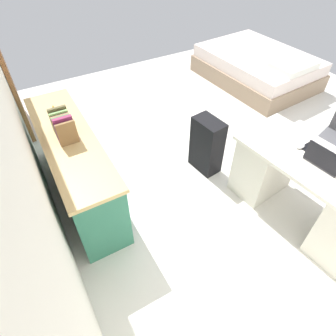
% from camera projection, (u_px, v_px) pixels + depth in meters
% --- Properties ---
extents(ground_plane, '(5.79, 5.79, 0.00)m').
position_uv_depth(ground_plane, '(233.00, 143.00, 3.88)').
color(ground_plane, silver).
extents(wall_back, '(4.68, 0.10, 2.57)m').
position_uv_depth(wall_back, '(5.00, 110.00, 2.14)').
color(wall_back, white).
rests_on(wall_back, ground_plane).
extents(door_wooden, '(0.88, 0.05, 2.04)m').
position_uv_depth(door_wooden, '(0.00, 55.00, 3.46)').
color(door_wooden, brown).
rests_on(door_wooden, ground_plane).
extents(desk, '(1.50, 0.82, 0.74)m').
position_uv_depth(desk, '(305.00, 190.00, 2.77)').
color(desk, silver).
rests_on(desk, ground_plane).
extents(credenza, '(1.80, 0.48, 0.79)m').
position_uv_depth(credenza, '(76.00, 167.00, 2.98)').
color(credenza, '#2D7056').
rests_on(credenza, ground_plane).
extents(bed, '(2.00, 1.53, 0.58)m').
position_uv_depth(bed, '(257.00, 67.00, 4.97)').
color(bed, gray).
rests_on(bed, ground_plane).
extents(suitcase_black, '(0.38, 0.26, 0.68)m').
position_uv_depth(suitcase_black, '(207.00, 145.00, 3.32)').
color(suitcase_black, black).
rests_on(suitcase_black, ground_plane).
extents(laptop, '(0.33, 0.25, 0.21)m').
position_uv_depth(laptop, '(325.00, 160.00, 2.47)').
color(laptop, '#333338').
rests_on(laptop, desk).
extents(computer_mouse, '(0.07, 0.11, 0.03)m').
position_uv_depth(computer_mouse, '(300.00, 146.00, 2.66)').
color(computer_mouse, white).
rests_on(computer_mouse, desk).
extents(cell_phone_by_mouse, '(0.08, 0.14, 0.01)m').
position_uv_depth(cell_phone_by_mouse, '(307.00, 147.00, 2.67)').
color(cell_phone_by_mouse, black).
rests_on(cell_phone_by_mouse, desk).
extents(book_row, '(0.31, 0.17, 0.24)m').
position_uv_depth(book_row, '(64.00, 126.00, 2.64)').
color(book_row, brown).
rests_on(book_row, credenza).
extents(figurine_small, '(0.08, 0.08, 0.11)m').
position_uv_depth(figurine_small, '(54.00, 110.00, 2.93)').
color(figurine_small, gold).
rests_on(figurine_small, credenza).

